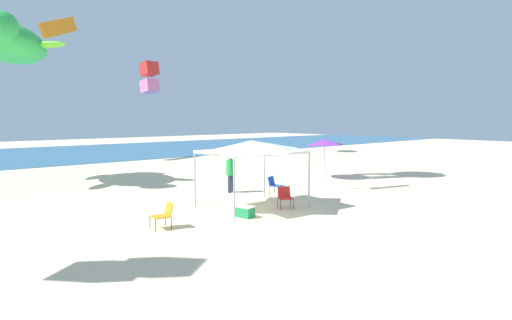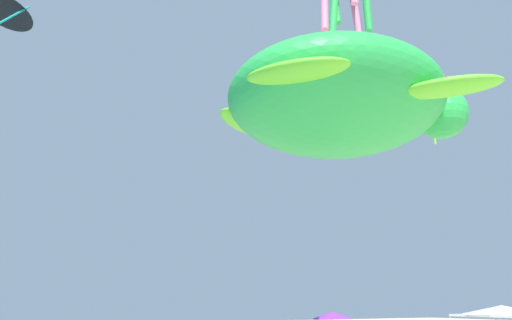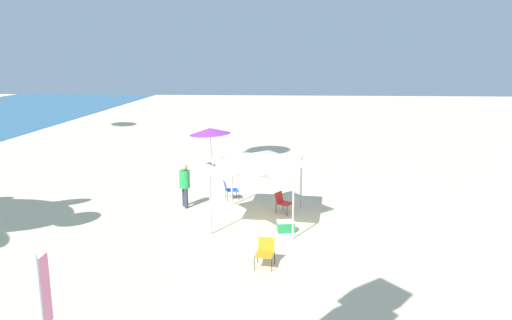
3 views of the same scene
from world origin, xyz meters
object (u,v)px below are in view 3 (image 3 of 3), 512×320
beach_umbrella (210,131)px  folding_chair_right_of_tent (265,251)px  person_beachcomber (185,182)px  cooler_box (286,226)px  folding_chair_facing_ocean (229,189)px  canopy_tent (259,159)px  folding_chair_left_of_tent (283,201)px

beach_umbrella → folding_chair_right_of_tent: beach_umbrella is taller
person_beachcomber → folding_chair_right_of_tent: bearing=5.1°
folding_chair_right_of_tent → person_beachcomber: bearing=130.7°
cooler_box → person_beachcomber: (2.64, 4.17, 0.87)m
folding_chair_facing_ocean → folding_chair_right_of_tent: (-6.79, -1.86, 0.00)m
cooler_box → canopy_tent: bearing=40.8°
beach_umbrella → folding_chair_left_of_tent: beach_umbrella is taller
folding_chair_right_of_tent → person_beachcomber: person_beachcomber is taller
folding_chair_right_of_tent → person_beachcomber: 6.61m
canopy_tent → person_beachcomber: (1.46, 3.16, -1.33)m
person_beachcomber → cooler_box: bearing=30.1°
canopy_tent → beach_umbrella: (8.48, 3.19, -0.29)m
canopy_tent → folding_chair_facing_ocean: bearing=28.3°
folding_chair_left_of_tent → canopy_tent: bearing=170.5°
folding_chair_left_of_tent → person_beachcomber: size_ratio=0.45×
canopy_tent → folding_chair_facing_ocean: canopy_tent is taller
canopy_tent → folding_chair_left_of_tent: 2.34m
beach_umbrella → cooler_box: size_ratio=3.46×
canopy_tent → folding_chair_left_of_tent: bearing=-41.6°
beach_umbrella → folding_chair_left_of_tent: size_ratio=2.88×
canopy_tent → cooler_box: size_ratio=5.62×
canopy_tent → folding_chair_facing_ocean: (2.71, 1.46, -1.93)m
beach_umbrella → cooler_box: 10.70m
cooler_box → folding_chair_right_of_tent: bearing=168.1°
folding_chair_left_of_tent → cooler_box: bearing=-144.4°
canopy_tent → folding_chair_facing_ocean: 3.63m
folding_chair_facing_ocean → cooler_box: folding_chair_facing_ocean is taller
folding_chair_right_of_tent → folding_chair_left_of_tent: same height
folding_chair_right_of_tent → cooler_box: folding_chair_right_of_tent is taller
beach_umbrella → cooler_box: beach_umbrella is taller
beach_umbrella → cooler_box: (-9.66, -4.20, -1.91)m
beach_umbrella → canopy_tent: bearing=-159.4°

